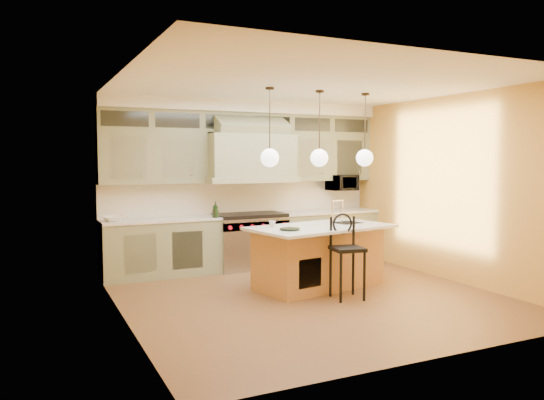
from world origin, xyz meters
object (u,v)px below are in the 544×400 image
counter_stool (346,251)px  microwave (342,183)px  range (250,240)px  kitchen_island (319,255)px

counter_stool → microwave: bearing=67.0°
range → counter_stool: (0.42, -2.41, 0.17)m
kitchen_island → counter_stool: size_ratio=1.97×
range → microwave: 2.18m
range → kitchen_island: size_ratio=0.53×
kitchen_island → range: bearing=92.7°
kitchen_island → microwave: 2.57m
range → counter_stool: size_ratio=1.04×
range → kitchen_island: 1.74m
kitchen_island → microwave: microwave is taller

